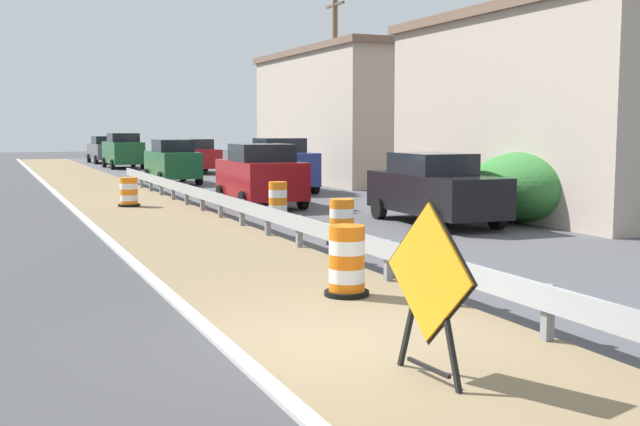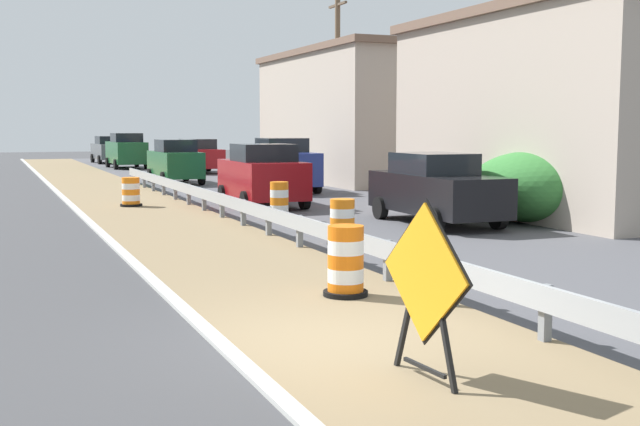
# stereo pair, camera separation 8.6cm
# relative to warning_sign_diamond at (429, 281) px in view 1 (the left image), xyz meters

# --- Properties ---
(ground_plane) EXTENTS (160.00, 160.00, 0.00)m
(ground_plane) POSITION_rel_warning_sign_diamond_xyz_m (-0.30, 1.75, -1.04)
(ground_plane) COLOR #3D3D3F
(median_dirt_strip) EXTENTS (3.78, 120.00, 0.01)m
(median_dirt_strip) POSITION_rel_warning_sign_diamond_xyz_m (0.39, 1.75, -1.03)
(median_dirt_strip) COLOR #7F6B4C
(median_dirt_strip) RESTS_ON ground
(curb_near_edge) EXTENTS (0.20, 120.00, 0.11)m
(curb_near_edge) POSITION_rel_warning_sign_diamond_xyz_m (-1.60, 1.75, -1.03)
(curb_near_edge) COLOR #ADADA8
(curb_near_edge) RESTS_ON ground
(guardrail_median) EXTENTS (0.18, 59.83, 0.71)m
(guardrail_median) POSITION_rel_warning_sign_diamond_xyz_m (2.05, 0.71, -0.52)
(guardrail_median) COLOR #999EA3
(guardrail_median) RESTS_ON ground
(warning_sign_diamond) EXTENTS (0.17, 1.52, 1.89)m
(warning_sign_diamond) POSITION_rel_warning_sign_diamond_xyz_m (0.00, 0.00, 0.00)
(warning_sign_diamond) COLOR black
(warning_sign_diamond) RESTS_ON ground
(traffic_barrel_nearest) EXTENTS (0.70, 0.70, 1.10)m
(traffic_barrel_nearest) POSITION_rel_warning_sign_diamond_xyz_m (0.95, 4.02, -0.54)
(traffic_barrel_nearest) COLOR orange
(traffic_barrel_nearest) RESTS_ON ground
(traffic_barrel_close) EXTENTS (0.68, 0.68, 1.02)m
(traffic_barrel_close) POSITION_rel_warning_sign_diamond_xyz_m (3.12, 8.93, -0.58)
(traffic_barrel_close) COLOR orange
(traffic_barrel_close) RESTS_ON ground
(traffic_barrel_mid) EXTENTS (0.64, 0.64, 1.08)m
(traffic_barrel_mid) POSITION_rel_warning_sign_diamond_xyz_m (3.42, 13.87, -0.55)
(traffic_barrel_mid) COLOR orange
(traffic_barrel_mid) RESTS_ON ground
(traffic_barrel_far) EXTENTS (0.72, 0.72, 0.96)m
(traffic_barrel_far) POSITION_rel_warning_sign_diamond_xyz_m (0.22, 19.46, -0.61)
(traffic_barrel_far) COLOR orange
(traffic_barrel_far) RESTS_ON ground
(car_lead_near_lane) EXTENTS (2.26, 4.33, 2.06)m
(car_lead_near_lane) POSITION_rel_warning_sign_diamond_xyz_m (4.23, 17.76, -0.00)
(car_lead_near_lane) COLOR maroon
(car_lead_near_lane) RESTS_ON ground
(car_trailing_near_lane) EXTENTS (2.15, 4.85, 1.91)m
(car_trailing_near_lane) POSITION_rel_warning_sign_diamond_xyz_m (7.02, 11.43, -0.08)
(car_trailing_near_lane) COLOR black
(car_trailing_near_lane) RESTS_ON ground
(car_lead_far_lane) EXTENTS (2.18, 4.77, 2.24)m
(car_lead_far_lane) POSITION_rel_warning_sign_diamond_xyz_m (4.09, 44.54, 0.08)
(car_lead_far_lane) COLOR #195128
(car_lead_far_lane) RESTS_ON ground
(car_mid_far_lane) EXTENTS (2.21, 4.28, 1.93)m
(car_mid_far_lane) POSITION_rel_warning_sign_diamond_xyz_m (7.05, 37.59, -0.07)
(car_mid_far_lane) COLOR maroon
(car_mid_far_lane) RESTS_ON ground
(car_trailing_far_lane) EXTENTS (1.99, 4.45, 2.04)m
(car_trailing_far_lane) POSITION_rel_warning_sign_diamond_xyz_m (3.92, 29.50, -0.02)
(car_trailing_far_lane) COLOR #195128
(car_trailing_far_lane) RESTS_ON ground
(car_distant_a) EXTENTS (2.22, 4.44, 2.17)m
(car_distant_a) POSITION_rel_warning_sign_diamond_xyz_m (6.94, 23.21, 0.05)
(car_distant_a) COLOR navy
(car_distant_a) RESTS_ON ground
(car_distant_b) EXTENTS (2.16, 4.79, 1.97)m
(car_distant_b) POSITION_rel_warning_sign_diamond_xyz_m (4.03, 52.30, -0.05)
(car_distant_b) COLOR #4C5156
(car_distant_b) RESTS_ON ground
(roadside_shop_near) EXTENTS (8.81, 11.16, 6.13)m
(roadside_shop_near) POSITION_rel_warning_sign_diamond_xyz_m (13.54, 12.59, 2.04)
(roadside_shop_near) COLOR #AD9E8E
(roadside_shop_near) RESTS_ON ground
(roadside_shop_far) EXTENTS (7.34, 12.70, 6.33)m
(roadside_shop_far) POSITION_rel_warning_sign_diamond_xyz_m (13.29, 28.47, 2.14)
(roadside_shop_far) COLOR #AD9E8E
(roadside_shop_far) RESTS_ON ground
(utility_pole_near) EXTENTS (0.24, 1.80, 9.13)m
(utility_pole_near) POSITION_rel_warning_sign_diamond_xyz_m (10.53, 10.49, 3.69)
(utility_pole_near) COLOR brown
(utility_pole_near) RESTS_ON ground
(utility_pole_mid) EXTENTS (0.24, 1.80, 8.60)m
(utility_pole_mid) POSITION_rel_warning_sign_diamond_xyz_m (10.75, 26.32, 3.42)
(utility_pole_mid) COLOR brown
(utility_pole_mid) RESTS_ON ground
(bush_roadside) EXTENTS (3.56, 3.56, 1.96)m
(bush_roadside) POSITION_rel_warning_sign_diamond_xyz_m (9.75, 10.77, -0.05)
(bush_roadside) COLOR #337533
(bush_roadside) RESTS_ON ground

